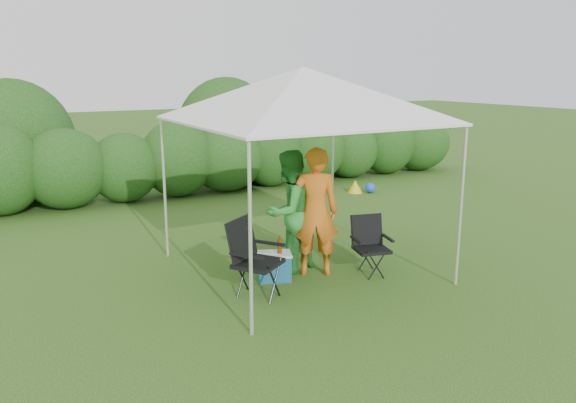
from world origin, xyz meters
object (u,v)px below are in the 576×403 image
cooler (274,266)px  chair_right (370,241)px  chair_left (251,253)px  man (315,212)px  canopy (303,95)px  woman (289,212)px

cooler → chair_right: bearing=4.7°
chair_left → cooler: 0.71m
chair_left → man: (1.10, 0.28, 0.33)m
chair_left → cooler: bearing=-1.0°
chair_right → man: man is taller
canopy → man: (0.07, -0.23, -1.57)m
canopy → chair_left: canopy is taller
chair_left → man: size_ratio=0.55×
man → chair_right: bearing=-179.2°
cooler → woman: bearing=55.5°
man → woman: bearing=-23.5°
chair_right → man: 0.88m
cooler → chair_left: bearing=-124.5°
woman → man: bearing=109.5°
chair_right → woman: bearing=160.4°
man → woman: 0.38m
canopy → chair_left: bearing=-153.5°
chair_right → chair_left: bearing=-167.4°
chair_right → cooler: (-1.29, 0.39, -0.27)m
man → cooler: man is taller
canopy → chair_left: (-1.03, -0.51, -1.90)m
chair_left → canopy: bearing=-8.5°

